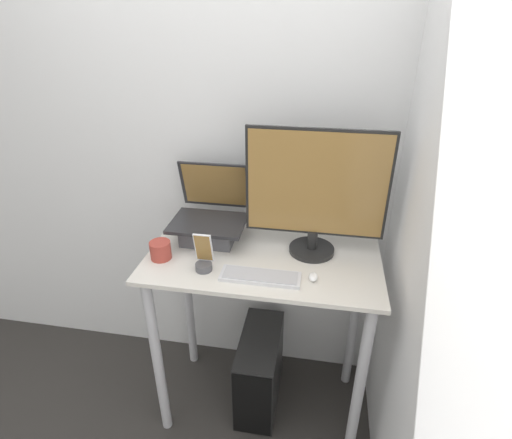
{
  "coord_description": "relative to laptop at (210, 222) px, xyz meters",
  "views": [
    {
      "loc": [
        0.22,
        -1.18,
        1.9
      ],
      "look_at": [
        -0.03,
        0.28,
        1.12
      ],
      "focal_mm": 28.0,
      "sensor_mm": 36.0,
      "label": 1
    }
  ],
  "objects": [
    {
      "name": "mouse",
      "position": [
        0.49,
        -0.25,
        -0.07
      ],
      "size": [
        0.04,
        0.06,
        0.03
      ],
      "color": "white",
      "rests_on": "desk"
    },
    {
      "name": "cell_phone",
      "position": [
        0.04,
        -0.25,
        -0.04
      ],
      "size": [
        0.07,
        0.07,
        0.17
      ],
      "color": "#4C4C51",
      "rests_on": "desk"
    },
    {
      "name": "wall_side_right",
      "position": [
        0.86,
        -0.39,
        0.28
      ],
      "size": [
        0.05,
        6.0,
        2.6
      ],
      "color": "silver",
      "rests_on": "ground_plane"
    },
    {
      "name": "wall_back",
      "position": [
        0.27,
        0.25,
        0.28
      ],
      "size": [
        6.0,
        0.05,
        2.6
      ],
      "color": "silver",
      "rests_on": "ground_plane"
    },
    {
      "name": "keyboard",
      "position": [
        0.28,
        -0.28,
        -0.08
      ],
      "size": [
        0.32,
        0.1,
        0.02
      ],
      "color": "silver",
      "rests_on": "desk"
    },
    {
      "name": "desk",
      "position": [
        0.27,
        -0.12,
        -0.3
      ],
      "size": [
        1.02,
        0.55,
        0.94
      ],
      "color": "beige",
      "rests_on": "ground_plane"
    },
    {
      "name": "computer_tower",
      "position": [
        0.25,
        -0.09,
        -0.81
      ],
      "size": [
        0.2,
        0.46,
        0.43
      ],
      "color": "black",
      "rests_on": "ground_plane"
    },
    {
      "name": "mug",
      "position": [
        -0.16,
        -0.2,
        -0.05
      ],
      "size": [
        0.09,
        0.09,
        0.08
      ],
      "color": "#9E382D",
      "rests_on": "desk"
    },
    {
      "name": "monitor",
      "position": [
        0.48,
        -0.04,
        0.19
      ],
      "size": [
        0.59,
        0.2,
        0.56
      ],
      "color": "black",
      "rests_on": "desk"
    },
    {
      "name": "laptop",
      "position": [
        0.0,
        0.0,
        0.0
      ],
      "size": [
        0.34,
        0.31,
        0.34
      ],
      "color": "#4C4C51",
      "rests_on": "desk"
    }
  ]
}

